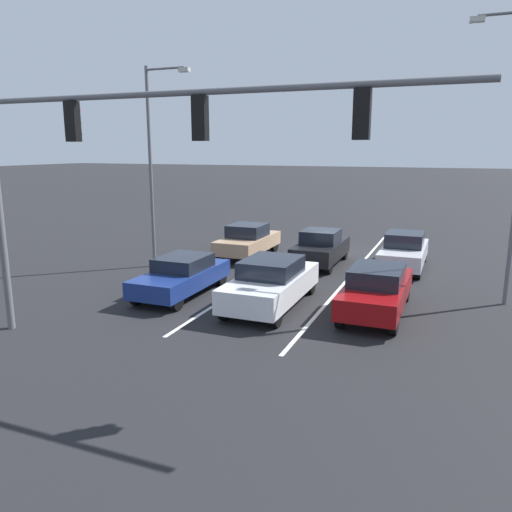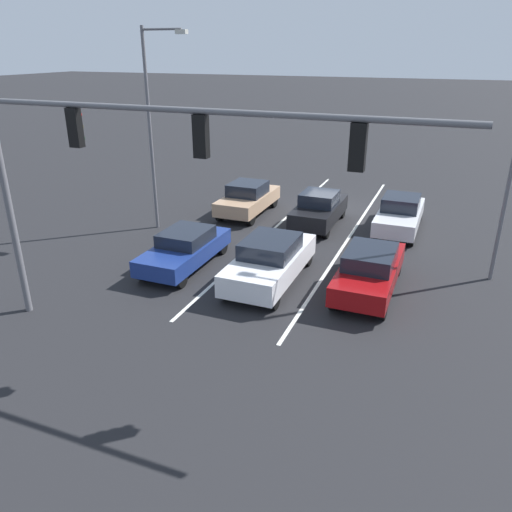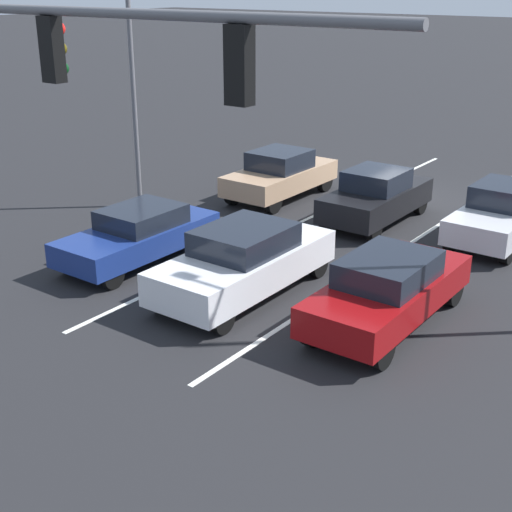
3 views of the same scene
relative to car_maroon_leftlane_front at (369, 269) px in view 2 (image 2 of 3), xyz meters
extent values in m
plane|color=black|center=(3.32, -8.31, -0.78)|extent=(240.00, 240.00, 0.00)
cube|color=silver|center=(1.65, -5.04, -0.78)|extent=(0.12, 18.54, 0.01)
cube|color=silver|center=(5.00, -5.04, -0.78)|extent=(0.12, 18.54, 0.01)
cube|color=maroon|center=(0.00, -0.02, -0.11)|extent=(1.73, 4.56, 0.64)
cube|color=black|center=(0.00, 0.06, 0.46)|extent=(1.52, 2.06, 0.51)
cube|color=red|center=(-0.61, -2.25, 0.05)|extent=(0.24, 0.06, 0.12)
cube|color=red|center=(0.61, -2.25, 0.05)|extent=(0.24, 0.06, 0.12)
cylinder|color=black|center=(-0.73, 1.66, -0.43)|extent=(0.22, 0.71, 0.71)
cylinder|color=black|center=(0.73, 1.66, -0.43)|extent=(0.22, 0.71, 0.71)
cylinder|color=black|center=(-0.73, -1.69, -0.43)|extent=(0.22, 0.71, 0.71)
cylinder|color=black|center=(0.73, -1.69, -0.43)|extent=(0.22, 0.71, 0.71)
cube|color=silver|center=(3.28, 0.51, -0.11)|extent=(1.88, 4.73, 0.73)
cube|color=black|center=(3.28, 0.50, 0.52)|extent=(1.66, 2.08, 0.54)
cube|color=red|center=(2.62, -1.82, 0.07)|extent=(0.24, 0.06, 0.12)
cube|color=red|center=(3.94, -1.82, 0.07)|extent=(0.24, 0.06, 0.12)
cylinder|color=black|center=(2.47, 2.32, -0.48)|extent=(0.22, 0.61, 0.61)
cylinder|color=black|center=(4.09, 2.32, -0.48)|extent=(0.22, 0.61, 0.61)
cylinder|color=black|center=(2.47, -1.31, -0.48)|extent=(0.22, 0.61, 0.61)
cylinder|color=black|center=(4.09, -1.31, -0.48)|extent=(0.22, 0.61, 0.61)
cube|color=navy|center=(6.63, 0.47, -0.19)|extent=(1.74, 4.32, 0.58)
cube|color=black|center=(6.63, 0.31, 0.34)|extent=(1.53, 1.91, 0.47)
cube|color=red|center=(6.03, -1.65, -0.04)|extent=(0.24, 0.06, 0.12)
cube|color=red|center=(7.24, -1.65, -0.04)|extent=(0.24, 0.06, 0.12)
cylinder|color=black|center=(5.89, 2.08, -0.48)|extent=(0.22, 0.60, 0.60)
cylinder|color=black|center=(7.38, 2.08, -0.48)|extent=(0.22, 0.60, 0.60)
cylinder|color=black|center=(5.89, -1.14, -0.48)|extent=(0.22, 0.60, 0.60)
cylinder|color=black|center=(7.38, -1.14, -0.48)|extent=(0.22, 0.60, 0.60)
cube|color=black|center=(3.29, -5.83, -0.13)|extent=(1.72, 4.08, 0.70)
cube|color=black|center=(3.29, -5.77, 0.50)|extent=(1.51, 1.66, 0.56)
cube|color=red|center=(2.69, -7.83, 0.05)|extent=(0.24, 0.06, 0.12)
cube|color=red|center=(3.90, -7.83, 0.05)|extent=(0.24, 0.06, 0.12)
cylinder|color=black|center=(2.57, -4.34, -0.48)|extent=(0.22, 0.60, 0.60)
cylinder|color=black|center=(4.02, -4.34, -0.48)|extent=(0.22, 0.60, 0.60)
cylinder|color=black|center=(2.57, -7.32, -0.48)|extent=(0.22, 0.60, 0.60)
cylinder|color=black|center=(4.02, -7.32, -0.48)|extent=(0.22, 0.60, 0.60)
cube|color=tan|center=(6.93, -6.21, -0.12)|extent=(1.80, 4.19, 0.62)
cube|color=black|center=(6.93, -6.17, 0.48)|extent=(1.58, 1.75, 0.58)
cube|color=red|center=(6.30, -8.27, 0.03)|extent=(0.24, 0.06, 0.12)
cube|color=red|center=(7.56, -8.27, 0.03)|extent=(0.24, 0.06, 0.12)
cylinder|color=black|center=(6.16, -4.71, -0.43)|extent=(0.22, 0.70, 0.70)
cylinder|color=black|center=(7.70, -4.71, -0.43)|extent=(0.22, 0.70, 0.70)
cylinder|color=black|center=(6.16, -7.71, -0.43)|extent=(0.22, 0.70, 0.70)
cylinder|color=black|center=(7.70, -7.71, -0.43)|extent=(0.22, 0.70, 0.70)
cube|color=silver|center=(-0.16, -6.50, -0.14)|extent=(1.72, 4.52, 0.65)
cube|color=black|center=(-0.16, -6.55, 0.47)|extent=(1.51, 1.75, 0.58)
cube|color=red|center=(-0.76, -8.72, 0.02)|extent=(0.24, 0.06, 0.12)
cube|color=red|center=(0.44, -8.72, 0.02)|extent=(0.24, 0.06, 0.12)
cylinder|color=black|center=(-0.89, -4.80, -0.47)|extent=(0.22, 0.63, 0.63)
cylinder|color=black|center=(0.57, -4.80, -0.47)|extent=(0.22, 0.63, 0.63)
cylinder|color=black|center=(-0.89, -8.20, -0.47)|extent=(0.22, 0.63, 0.63)
cylinder|color=black|center=(0.57, -8.20, -0.47)|extent=(0.22, 0.63, 0.63)
cylinder|color=slate|center=(9.43, 5.23, 2.55)|extent=(0.20, 0.20, 6.67)
cylinder|color=slate|center=(3.41, 5.23, 5.42)|extent=(12.06, 0.14, 0.14)
cube|color=black|center=(-0.28, 5.23, 4.88)|extent=(0.32, 0.22, 0.95)
sphere|color=red|center=(-0.28, 5.07, 5.16)|extent=(0.20, 0.20, 0.20)
sphere|color=#4C420C|center=(-0.28, 5.07, 4.88)|extent=(0.20, 0.20, 0.20)
sphere|color=#0A3814|center=(-0.28, 5.07, 4.59)|extent=(0.20, 0.20, 0.20)
cube|color=black|center=(3.21, 5.23, 4.88)|extent=(0.32, 0.22, 0.95)
sphere|color=red|center=(3.21, 5.07, 5.16)|extent=(0.20, 0.20, 0.20)
sphere|color=#4C420C|center=(3.21, 5.07, 4.88)|extent=(0.20, 0.20, 0.20)
sphere|color=#0A3814|center=(3.21, 5.07, 4.59)|extent=(0.20, 0.20, 0.20)
cube|color=black|center=(6.69, 5.23, 4.88)|extent=(0.32, 0.22, 0.95)
sphere|color=red|center=(6.69, 5.07, 5.16)|extent=(0.20, 0.20, 0.20)
sphere|color=#4C420C|center=(6.69, 5.07, 4.88)|extent=(0.20, 0.20, 0.20)
sphere|color=#0A3814|center=(6.69, 5.07, 4.59)|extent=(0.20, 0.20, 0.20)
cylinder|color=slate|center=(9.93, -2.86, 3.36)|extent=(0.14, 0.14, 8.28)
cylinder|color=slate|center=(9.06, -2.86, 7.34)|extent=(1.75, 0.09, 0.09)
cube|color=beige|center=(8.18, -2.86, 7.24)|extent=(0.44, 0.24, 0.16)
camera|label=1|loc=(-2.09, 15.13, 4.24)|focal=35.00mm
camera|label=2|loc=(-2.12, 15.16, 6.70)|focal=35.00mm
camera|label=3|loc=(-5.65, 12.19, 5.85)|focal=50.00mm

